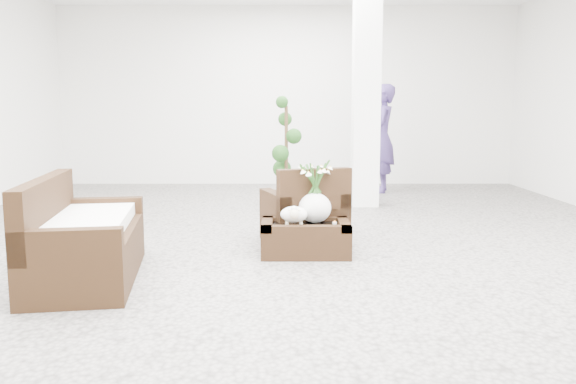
{
  "coord_description": "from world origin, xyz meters",
  "views": [
    {
      "loc": [
        -0.02,
        -6.18,
        1.48
      ],
      "look_at": [
        0.0,
        -0.1,
        0.62
      ],
      "focal_mm": 36.27,
      "sensor_mm": 36.0,
      "label": 1
    }
  ],
  "objects_px": {
    "armchair": "(304,204)",
    "topiary": "(286,154)",
    "coffee_table": "(305,239)",
    "loveseat": "(87,229)"
  },
  "relations": [
    {
      "from": "coffee_table",
      "to": "loveseat",
      "type": "distance_m",
      "value": 2.15
    },
    {
      "from": "armchair",
      "to": "topiary",
      "type": "distance_m",
      "value": 2.4
    },
    {
      "from": "armchair",
      "to": "loveseat",
      "type": "height_order",
      "value": "loveseat"
    },
    {
      "from": "coffee_table",
      "to": "topiary",
      "type": "distance_m",
      "value": 3.0
    },
    {
      "from": "armchair",
      "to": "topiary",
      "type": "relative_size",
      "value": 0.52
    },
    {
      "from": "coffee_table",
      "to": "topiary",
      "type": "bearing_deg",
      "value": 93.87
    },
    {
      "from": "coffee_table",
      "to": "loveseat",
      "type": "bearing_deg",
      "value": -155.52
    },
    {
      "from": "coffee_table",
      "to": "topiary",
      "type": "xyz_separation_m",
      "value": [
        -0.2,
        2.91,
        0.67
      ]
    },
    {
      "from": "armchair",
      "to": "topiary",
      "type": "xyz_separation_m",
      "value": [
        -0.2,
        2.36,
        0.39
      ]
    },
    {
      "from": "armchair",
      "to": "topiary",
      "type": "bearing_deg",
      "value": -103.67
    }
  ]
}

